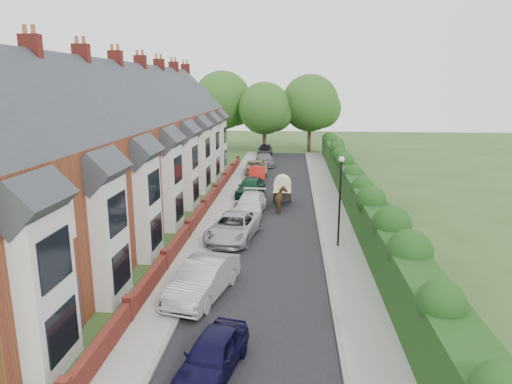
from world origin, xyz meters
The scene contains 24 objects.
ground centered at (0.00, 0.00, 0.00)m, with size 140.00×140.00×0.00m, color #2D4C1E.
road centered at (-0.50, 11.00, 0.01)m, with size 6.00×58.00×0.02m, color black.
pavement_hedge_side centered at (3.60, 11.00, 0.06)m, with size 2.20×58.00×0.12m, color gray.
pavement_house_side centered at (-4.35, 11.00, 0.06)m, with size 1.70×58.00×0.12m, color gray.
kerb_hedge_side centered at (2.55, 11.00, 0.07)m, with size 0.18×58.00×0.13m, color gray.
kerb_house_side centered at (-3.55, 11.00, 0.07)m, with size 0.18×58.00×0.13m, color gray.
hedge centered at (5.40, 11.00, 1.60)m, with size 2.10×58.00×2.85m.
terrace_row centered at (-10.87, 9.98, 4.47)m, with size 9.05×40.50×11.50m.
garden_wall_row centered at (-5.35, 10.00, 0.46)m, with size 0.35×40.35×1.10m.
lamppost centered at (3.40, 4.00, 3.30)m, with size 0.32×0.32×5.16m.
tree_far_left centered at (-2.65, 40.08, 5.71)m, with size 7.14×6.80×9.29m.
tree_far_right centered at (3.39, 42.08, 6.31)m, with size 7.98×7.60×10.31m.
tree_far_back centered at (-8.59, 43.08, 6.62)m, with size 8.40×8.00×10.82m.
car_navy centered at (-1.62, -7.85, 0.65)m, with size 1.52×3.79×1.29m, color black.
car_silver_a centered at (-2.95, -2.58, 0.80)m, with size 1.69×4.85×1.60m, color #9B9B9F.
car_silver_b centered at (-2.60, 5.00, 0.74)m, with size 2.47×5.35×1.49m, color #A4A5AB.
car_white centered at (-2.13, 10.60, 0.70)m, with size 1.96×4.83×1.40m, color silver.
car_green centered at (-2.59, 15.66, 0.78)m, with size 1.85×4.60×1.57m, color #0F3320.
car_red centered at (-2.51, 21.52, 0.70)m, with size 1.48×4.25×1.40m, color maroon.
car_beige centered at (-2.87, 25.20, 0.67)m, with size 2.24×4.85×1.35m, color tan.
car_grey centered at (-2.29, 30.21, 0.67)m, with size 1.89×4.65×1.35m, color slate.
car_black centered at (-2.75, 37.74, 0.77)m, with size 1.82×4.52×1.54m, color black.
horse centered at (0.05, 11.16, 0.87)m, with size 0.94×2.06×1.74m, color brown.
horse_cart centered at (0.05, 13.38, 1.27)m, with size 1.39×3.08×2.22m.
Camera 1 is at (0.77, -20.44, 8.90)m, focal length 32.00 mm.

